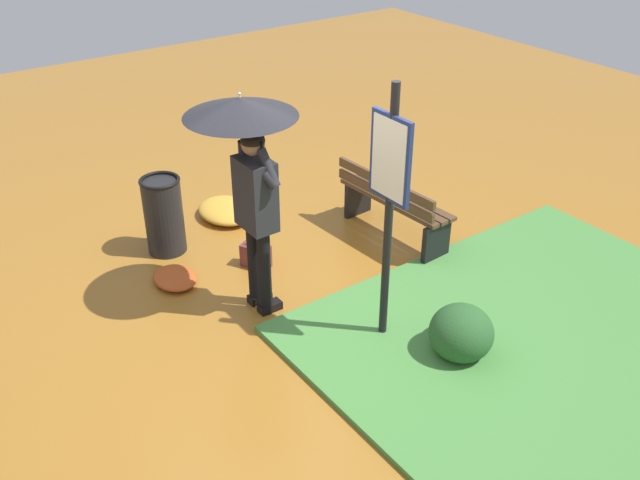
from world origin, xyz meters
name	(u,v)px	position (x,y,z in m)	size (l,w,h in m)	color
ground_plane	(290,304)	(0.00, 0.00, 0.00)	(18.00, 18.00, 0.00)	#9E6623
grass_verge	(627,389)	(-2.56, -1.52, 0.03)	(4.80, 4.00, 0.05)	#47843D
person_with_umbrella	(247,151)	(0.19, 0.25, 1.55)	(0.96, 0.96, 2.04)	black
info_sign_post	(389,188)	(-0.87, -0.40, 1.44)	(0.44, 0.07, 2.30)	black
handbag	(256,255)	(0.75, -0.09, 0.13)	(0.33, 0.27, 0.37)	brown
park_bench	(393,205)	(0.40, -1.59, 0.40)	(1.40, 0.45, 0.75)	black
trash_bin	(164,215)	(1.57, 0.51, 0.42)	(0.42, 0.42, 0.83)	black
shrub_cluster	(460,332)	(-1.44, -0.77, 0.23)	(0.60, 0.54, 0.49)	#285628
leaf_pile_near_person	(226,210)	(1.86, -0.36, 0.08)	(0.74, 0.60, 0.16)	gold
leaf_pile_by_bench	(175,278)	(0.95, 0.71, 0.06)	(0.50, 0.40, 0.11)	#B74C1E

